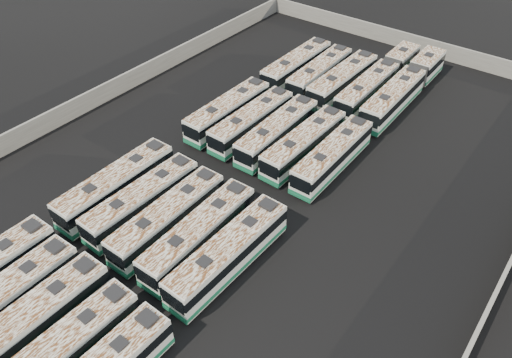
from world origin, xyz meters
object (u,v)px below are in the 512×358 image
object	(u,v)px
bus_front_left	(2,303)
bus_midback_left	(252,121)
bus_back_right	(379,79)
bus_midfront_left	(143,201)
bus_midback_right	(304,144)
bus_midfront_right	(199,234)
bus_midback_center	(277,132)
bus_front_right	(58,356)
bus_midback_far_right	(332,156)
bus_back_left	(320,73)
bus_back_far_right	(405,87)
bus_midfront_far_right	(229,254)
bus_back_far_left	(296,66)
bus_midback_far_left	(228,111)
bus_back_center	(342,81)
bus_midfront_far_left	(116,185)
bus_front_center	(29,326)
bus_midfront_center	(168,218)

from	to	relation	value
bus_front_left	bus_midback_left	xyz separation A→B (m)	(-0.12, 28.40, -0.02)
bus_back_right	bus_midfront_left	bearing A→B (deg)	-101.98
bus_midback_right	bus_midfront_right	bearing A→B (deg)	-88.31
bus_midback_left	bus_midback_center	distance (m)	3.25
bus_midfront_left	bus_midfront_right	xyz separation A→B (m)	(6.53, -0.01, 0.03)
bus_front_right	bus_midback_far_right	world-z (taller)	bus_front_right
bus_midfront_left	bus_midfront_right	distance (m)	6.53
bus_midback_center	bus_midfront_right	bearing A→B (deg)	-78.90
bus_midback_left	bus_front_right	bearing A→B (deg)	-76.23
bus_midback_left	bus_back_left	xyz separation A→B (m)	(0.12, 13.17, 0.02)
bus_midfront_left	bus_midback_center	bearing A→B (deg)	79.49
bus_back_right	bus_front_left	bearing A→B (deg)	-98.51
bus_back_far_right	bus_midfront_far_right	bearing A→B (deg)	-90.71
bus_front_left	bus_midfront_right	world-z (taller)	bus_midfront_right
bus_front_right	bus_midback_center	xyz separation A→B (m)	(-3.35, 28.46, 0.01)
bus_back_right	bus_back_far_left	bearing A→B (deg)	-162.34
bus_midfront_left	bus_midback_far_left	size ratio (longest dim) A/B	0.99
bus_front_left	bus_midback_right	bearing A→B (deg)	76.21
bus_front_left	bus_back_center	distance (m)	41.65
bus_front_left	bus_midback_far_right	world-z (taller)	bus_front_left
bus_midback_far_left	bus_back_right	bearing A→B (deg)	59.60
bus_midback_right	bus_back_far_right	xyz separation A→B (m)	(3.19, 16.18, 0.06)
bus_midfront_far_left	bus_back_left	xyz separation A→B (m)	(3.34, 28.51, -0.05)
bus_front_center	bus_back_far_right	xyz separation A→B (m)	(6.43, 44.50, 0.00)
bus_midfront_center	bus_midback_far_left	xyz separation A→B (m)	(-6.51, 15.48, 0.00)
bus_back_left	bus_back_right	xyz separation A→B (m)	(6.33, 2.98, -0.02)
bus_front_center	bus_midback_right	bearing A→B (deg)	83.60
bus_midback_center	bus_back_far_right	size ratio (longest dim) A/B	0.63
bus_front_center	bus_midback_right	world-z (taller)	bus_front_center
bus_back_center	bus_midfront_center	bearing A→B (deg)	-88.77
bus_midfront_right	bus_back_far_right	world-z (taller)	bus_back_far_right
bus_front_center	bus_midfront_right	xyz separation A→B (m)	(3.32, 13.07, -0.04)
bus_midfront_right	bus_front_right	bearing A→B (deg)	-91.29
bus_midfront_far_left	bus_back_left	world-z (taller)	bus_midfront_far_left
bus_midfront_left	bus_midfront_far_right	bearing A→B (deg)	0.27
bus_midfront_far_left	bus_front_center	bearing A→B (deg)	-63.78
bus_front_left	bus_front_center	bearing A→B (deg)	-0.25
bus_midfront_far_right	bus_back_center	size ratio (longest dim) A/B	0.99
bus_back_center	bus_back_right	xyz separation A→B (m)	(3.20, 3.01, -0.08)
bus_midfront_left	bus_midback_far_right	distance (m)	18.06
bus_midfront_center	bus_back_right	xyz separation A→B (m)	(3.15, 31.60, -0.02)
bus_midfront_left	bus_midback_left	bearing A→B (deg)	91.50
bus_midfront_center	bus_midfront_far_right	bearing A→B (deg)	-0.62
bus_front_left	bus_midback_center	distance (m)	28.58
bus_midfront_center	bus_back_right	size ratio (longest dim) A/B	0.65
bus_midfront_center	bus_midback_far_right	bearing A→B (deg)	66.83
bus_midfront_far_right	bus_back_far_right	size ratio (longest dim) A/B	0.64
bus_midback_far_left	bus_midback_right	xyz separation A→B (m)	(9.69, -0.05, -0.01)
bus_midback_right	bus_back_far_right	world-z (taller)	bus_back_far_right
bus_midfront_right	bus_back_left	size ratio (longest dim) A/B	1.01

